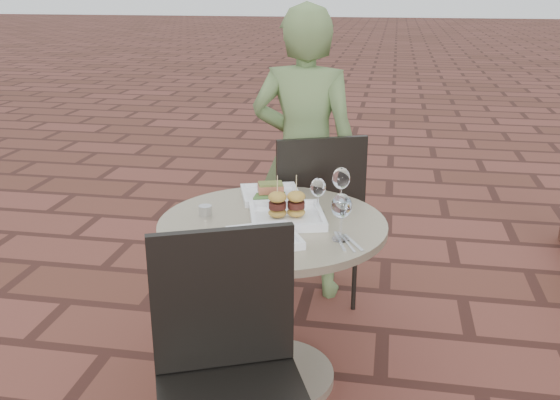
% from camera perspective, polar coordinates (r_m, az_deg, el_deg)
% --- Properties ---
extents(ground, '(60.00, 60.00, 0.00)m').
position_cam_1_polar(ground, '(2.85, 0.45, -15.35)').
color(ground, brown).
rests_on(ground, ground).
extents(cafe_table, '(0.90, 0.90, 0.73)m').
position_cam_1_polar(cafe_table, '(2.55, -0.67, -7.11)').
color(cafe_table, gray).
rests_on(cafe_table, ground).
extents(chair_far, '(0.57, 0.57, 0.93)m').
position_cam_1_polar(chair_far, '(3.14, 3.23, -0.63)').
color(chair_far, black).
rests_on(chair_far, ground).
extents(chair_near, '(0.58, 0.58, 0.93)m').
position_cam_1_polar(chair_near, '(1.93, -4.65, -14.41)').
color(chair_near, black).
rests_on(chair_near, ground).
extents(diner, '(0.58, 0.40, 1.53)m').
position_cam_1_polar(diner, '(3.24, 2.26, 4.06)').
color(diner, '#56703D').
rests_on(diner, ground).
extents(plate_salmon, '(0.31, 0.31, 0.07)m').
position_cam_1_polar(plate_salmon, '(2.71, -0.87, 0.61)').
color(plate_salmon, white).
rests_on(plate_salmon, cafe_table).
extents(plate_sliders, '(0.35, 0.35, 0.18)m').
position_cam_1_polar(plate_sliders, '(2.45, 0.62, -1.07)').
color(plate_sliders, white).
rests_on(plate_sliders, cafe_table).
extents(plate_tuna, '(0.32, 0.32, 0.03)m').
position_cam_1_polar(plate_tuna, '(2.26, -1.46, -3.46)').
color(plate_tuna, white).
rests_on(plate_tuna, cafe_table).
extents(wine_glass_right, '(0.07, 0.07, 0.18)m').
position_cam_1_polar(wine_glass_right, '(2.24, 5.65, -0.68)').
color(wine_glass_right, white).
rests_on(wine_glass_right, cafe_table).
extents(wine_glass_mid, '(0.06, 0.06, 0.15)m').
position_cam_1_polar(wine_glass_mid, '(2.51, 3.50, 1.08)').
color(wine_glass_mid, white).
rests_on(wine_glass_mid, cafe_table).
extents(wine_glass_far, '(0.07, 0.07, 0.17)m').
position_cam_1_polar(wine_glass_far, '(2.57, 5.61, 1.89)').
color(wine_glass_far, white).
rests_on(wine_glass_far, cafe_table).
extents(steel_ramekin, '(0.07, 0.07, 0.04)m').
position_cam_1_polar(steel_ramekin, '(2.52, -6.85, -0.95)').
color(steel_ramekin, silver).
rests_on(steel_ramekin, cafe_table).
extents(cutlery_set, '(0.16, 0.21, 0.00)m').
position_cam_1_polar(cutlery_set, '(2.27, 6.10, -3.83)').
color(cutlery_set, silver).
rests_on(cutlery_set, cafe_table).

